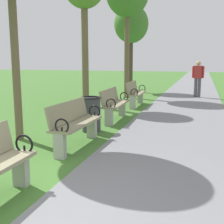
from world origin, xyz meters
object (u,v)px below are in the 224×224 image
park_bench_3 (114,103)px  park_bench_4 (135,93)px  tree_5 (131,25)px  trash_bin (91,114)px  park_bench_2 (75,123)px  pedestrian_walking (198,77)px

park_bench_3 → park_bench_4: same height
tree_5 → trash_bin: bearing=-82.5°
park_bench_4 → trash_bin: (-0.15, -4.16, -0.06)m
park_bench_2 → tree_5: (-1.32, 10.17, 2.98)m
tree_5 → pedestrian_walking: bearing=-24.6°
park_bench_3 → trash_bin: bearing=-95.9°
pedestrian_walking → tree_5: bearing=155.4°
park_bench_3 → pedestrian_walking: 6.29m
park_bench_4 → trash_bin: bearing=-92.0°
park_bench_4 → trash_bin: park_bench_4 is taller
pedestrian_walking → trash_bin: 7.68m
pedestrian_walking → park_bench_2: bearing=-104.1°
park_bench_2 → park_bench_4: 5.43m
trash_bin → park_bench_3: bearing=84.1°
trash_bin → park_bench_2: bearing=-83.4°
park_bench_2 → trash_bin: (-0.15, 1.27, -0.06)m
park_bench_2 → tree_5: bearing=97.4°
park_bench_2 → pedestrian_walking: (2.15, 8.58, 0.44)m
park_bench_4 → trash_bin: size_ratio=1.92×
park_bench_2 → park_bench_3: 2.69m
park_bench_2 → trash_bin: bearing=96.6°
park_bench_3 → park_bench_4: size_ratio=1.00×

